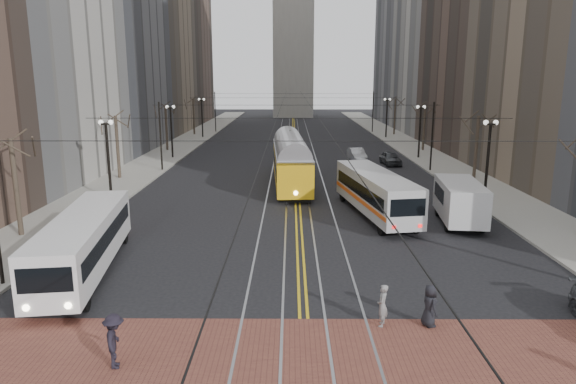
{
  "coord_description": "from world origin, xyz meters",
  "views": [
    {
      "loc": [
        -0.48,
        -18.63,
        8.79
      ],
      "look_at": [
        -0.64,
        7.35,
        3.0
      ],
      "focal_mm": 32.0,
      "sensor_mm": 36.0,
      "label": 1
    }
  ],
  "objects_px": {
    "rear_bus": "(375,194)",
    "pedestrian_b": "(382,305)",
    "transit_bus": "(84,245)",
    "sedan_grey": "(391,158)",
    "pedestrian_d": "(114,341)",
    "cargo_van": "(460,203)",
    "sedan_silver": "(357,155)",
    "streetcar": "(291,165)",
    "pedestrian_a": "(430,305)"
  },
  "relations": [
    {
      "from": "rear_bus",
      "to": "sedan_grey",
      "type": "bearing_deg",
      "value": 66.96
    },
    {
      "from": "pedestrian_b",
      "to": "pedestrian_d",
      "type": "xyz_separation_m",
      "value": [
        -8.72,
        -2.78,
        0.09
      ]
    },
    {
      "from": "transit_bus",
      "to": "pedestrian_b",
      "type": "bearing_deg",
      "value": -29.79
    },
    {
      "from": "streetcar",
      "to": "pedestrian_b",
      "type": "distance_m",
      "value": 25.26
    },
    {
      "from": "transit_bus",
      "to": "pedestrian_d",
      "type": "xyz_separation_m",
      "value": [
        4.02,
        -7.93,
        -0.46
      ]
    },
    {
      "from": "sedan_grey",
      "to": "pedestrian_b",
      "type": "height_order",
      "value": "pedestrian_b"
    },
    {
      "from": "transit_bus",
      "to": "sedan_silver",
      "type": "relative_size",
      "value": 2.59
    },
    {
      "from": "transit_bus",
      "to": "rear_bus",
      "type": "height_order",
      "value": "rear_bus"
    },
    {
      "from": "pedestrian_b",
      "to": "pedestrian_d",
      "type": "bearing_deg",
      "value": -55.53
    },
    {
      "from": "transit_bus",
      "to": "pedestrian_d",
      "type": "height_order",
      "value": "transit_bus"
    },
    {
      "from": "sedan_silver",
      "to": "pedestrian_d",
      "type": "height_order",
      "value": "pedestrian_d"
    },
    {
      "from": "pedestrian_a",
      "to": "sedan_grey",
      "type": "bearing_deg",
      "value": -23.6
    },
    {
      "from": "transit_bus",
      "to": "sedan_grey",
      "type": "bearing_deg",
      "value": 49.12
    },
    {
      "from": "cargo_van",
      "to": "pedestrian_d",
      "type": "xyz_separation_m",
      "value": [
        -15.74,
        -16.13,
        -0.42
      ]
    },
    {
      "from": "pedestrian_b",
      "to": "pedestrian_d",
      "type": "distance_m",
      "value": 9.15
    },
    {
      "from": "transit_bus",
      "to": "pedestrian_b",
      "type": "height_order",
      "value": "transit_bus"
    },
    {
      "from": "streetcar",
      "to": "pedestrian_a",
      "type": "bearing_deg",
      "value": -81.54
    },
    {
      "from": "streetcar",
      "to": "sedan_grey",
      "type": "distance_m",
      "value": 14.68
    },
    {
      "from": "rear_bus",
      "to": "cargo_van",
      "type": "bearing_deg",
      "value": -31.55
    },
    {
      "from": "transit_bus",
      "to": "sedan_silver",
      "type": "height_order",
      "value": "transit_bus"
    },
    {
      "from": "rear_bus",
      "to": "pedestrian_d",
      "type": "relative_size",
      "value": 6.17
    },
    {
      "from": "pedestrian_a",
      "to": "pedestrian_d",
      "type": "distance_m",
      "value": 10.78
    },
    {
      "from": "pedestrian_a",
      "to": "sedan_silver",
      "type": "bearing_deg",
      "value": -18.3
    },
    {
      "from": "rear_bus",
      "to": "pedestrian_b",
      "type": "bearing_deg",
      "value": -107.7
    },
    {
      "from": "transit_bus",
      "to": "sedan_grey",
      "type": "xyz_separation_m",
      "value": [
        19.75,
        30.27,
        -0.66
      ]
    },
    {
      "from": "streetcar",
      "to": "rear_bus",
      "type": "relative_size",
      "value": 1.31
    },
    {
      "from": "pedestrian_d",
      "to": "sedan_grey",
      "type": "bearing_deg",
      "value": -36.61
    },
    {
      "from": "rear_bus",
      "to": "streetcar",
      "type": "bearing_deg",
      "value": 109.93
    },
    {
      "from": "pedestrian_d",
      "to": "sedan_silver",
      "type": "bearing_deg",
      "value": -31.44
    },
    {
      "from": "transit_bus",
      "to": "streetcar",
      "type": "relative_size",
      "value": 0.76
    },
    {
      "from": "cargo_van",
      "to": "pedestrian_d",
      "type": "distance_m",
      "value": 22.54
    },
    {
      "from": "streetcar",
      "to": "pedestrian_d",
      "type": "height_order",
      "value": "streetcar"
    },
    {
      "from": "streetcar",
      "to": "sedan_silver",
      "type": "distance_m",
      "value": 14.58
    },
    {
      "from": "streetcar",
      "to": "sedan_silver",
      "type": "relative_size",
      "value": 3.4
    },
    {
      "from": "sedan_grey",
      "to": "pedestrian_d",
      "type": "height_order",
      "value": "pedestrian_d"
    },
    {
      "from": "cargo_van",
      "to": "sedan_silver",
      "type": "height_order",
      "value": "cargo_van"
    },
    {
      "from": "sedan_silver",
      "to": "streetcar",
      "type": "bearing_deg",
      "value": -124.84
    },
    {
      "from": "cargo_van",
      "to": "pedestrian_b",
      "type": "bearing_deg",
      "value": -111.07
    },
    {
      "from": "transit_bus",
      "to": "pedestrian_a",
      "type": "relative_size",
      "value": 6.87
    },
    {
      "from": "rear_bus",
      "to": "sedan_silver",
      "type": "bearing_deg",
      "value": 76.27
    },
    {
      "from": "rear_bus",
      "to": "pedestrian_d",
      "type": "height_order",
      "value": "rear_bus"
    },
    {
      "from": "streetcar",
      "to": "pedestrian_d",
      "type": "xyz_separation_m",
      "value": [
        -5.41,
        -27.8,
        -0.78
      ]
    },
    {
      "from": "rear_bus",
      "to": "transit_bus",
      "type": "bearing_deg",
      "value": -155.37
    },
    {
      "from": "cargo_van",
      "to": "pedestrian_d",
      "type": "bearing_deg",
      "value": -127.64
    },
    {
      "from": "pedestrian_a",
      "to": "pedestrian_b",
      "type": "relative_size",
      "value": 1.0
    },
    {
      "from": "sedan_silver",
      "to": "rear_bus",
      "type": "bearing_deg",
      "value": -99.66
    },
    {
      "from": "streetcar",
      "to": "pedestrian_d",
      "type": "bearing_deg",
      "value": -103.87
    },
    {
      "from": "rear_bus",
      "to": "pedestrian_a",
      "type": "xyz_separation_m",
      "value": [
        -0.49,
        -15.3,
        -0.61
      ]
    },
    {
      "from": "transit_bus",
      "to": "pedestrian_d",
      "type": "bearing_deg",
      "value": -70.88
    },
    {
      "from": "sedan_grey",
      "to": "pedestrian_d",
      "type": "distance_m",
      "value": 41.32
    }
  ]
}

